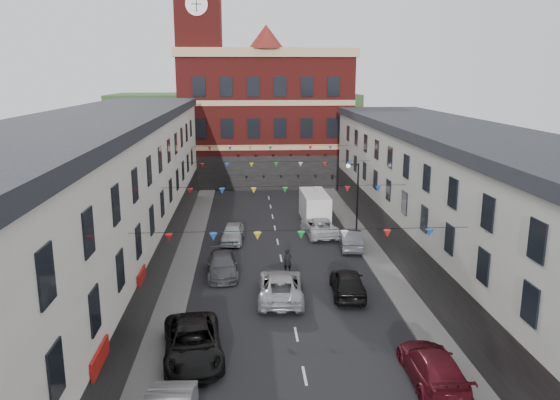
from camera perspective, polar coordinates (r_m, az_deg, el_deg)
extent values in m
plane|color=black|center=(32.71, 1.04, -10.69)|extent=(160.00, 160.00, 0.00)
cube|color=#605E5B|center=(34.70, -10.83, -9.37)|extent=(1.80, 64.00, 0.15)
cube|color=#605E5B|center=(35.68, 12.01, -8.78)|extent=(1.80, 64.00, 0.15)
cube|color=beige|center=(33.22, -19.82, -1.97)|extent=(8.00, 56.00, 10.00)
cube|color=black|center=(32.33, -20.55, 7.23)|extent=(8.40, 56.00, 0.70)
cube|color=black|center=(33.35, -12.61, -7.58)|extent=(0.12, 56.00, 3.20)
cube|color=#B8B7AD|center=(35.08, 20.53, -2.11)|extent=(8.00, 56.00, 9.00)
cube|color=black|center=(34.21, 21.17, 5.77)|extent=(8.40, 56.00, 0.70)
cube|color=black|center=(34.49, 13.95, -6.95)|extent=(0.12, 56.00, 3.20)
cube|color=maroon|center=(68.12, -1.58, 8.26)|extent=(20.00, 12.00, 15.00)
cube|color=tan|center=(67.93, -1.63, 15.00)|extent=(20.60, 12.60, 1.00)
cone|color=maroon|center=(63.02, -1.46, 16.70)|extent=(4.00, 4.00, 2.60)
cube|color=maroon|center=(65.04, -8.27, 11.87)|extent=(5.00, 5.00, 24.00)
cylinder|color=white|center=(62.92, -8.72, 19.58)|extent=(2.40, 0.12, 2.40)
cube|color=#2D4922|center=(92.21, -4.65, 7.91)|extent=(40.00, 14.00, 10.00)
cylinder|color=black|center=(45.95, 8.09, 0.12)|extent=(0.14, 0.14, 6.00)
cylinder|color=black|center=(45.32, 7.71, 3.69)|extent=(0.90, 0.10, 0.10)
sphere|color=beige|center=(45.25, 7.15, 3.57)|extent=(0.36, 0.36, 0.36)
imported|color=black|center=(26.86, -9.10, -14.52)|extent=(3.39, 6.11, 1.62)
imported|color=#404248|center=(36.88, -6.04, -6.77)|extent=(2.28, 4.99, 1.41)
imported|color=#9DA2A5|center=(43.93, -4.97, -3.45)|extent=(2.03, 4.44, 1.48)
imported|color=#57111B|center=(25.65, 15.67, -16.40)|extent=(2.22, 5.27, 1.52)
imported|color=black|center=(33.68, 7.10, -8.57)|extent=(2.25, 4.91, 1.63)
imported|color=#505158|center=(42.53, 7.35, -4.06)|extent=(1.94, 4.61, 1.48)
imported|color=silver|center=(45.68, 4.14, -2.78)|extent=(2.95, 5.55, 1.48)
imported|color=#A5A7AB|center=(32.98, 0.08, -8.99)|extent=(2.95, 5.85, 1.59)
cube|color=white|center=(50.21, 3.63, -0.69)|extent=(2.32, 5.81, 2.55)
imported|color=black|center=(37.18, 0.82, -6.36)|extent=(0.63, 0.44, 1.63)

